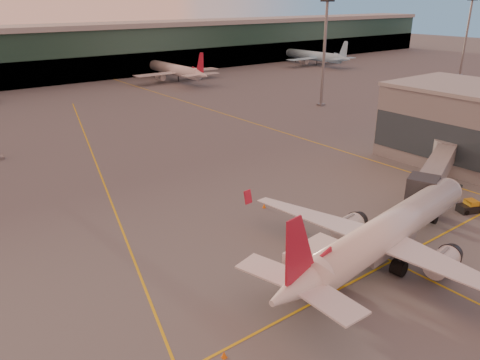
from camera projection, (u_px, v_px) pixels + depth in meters
ground at (405, 302)px, 42.30m from camera, size 600.00×600.00×0.00m
taxi_markings at (122, 179)px, 70.96m from camera, size 100.12×173.00×0.01m
terminal at (7, 57)px, 143.71m from camera, size 400.00×20.00×17.60m
gate_building at (465, 124)px, 77.08m from camera, size 18.40×22.40×12.60m
mast_east_near at (325, 45)px, 113.90m from camera, size 2.40×2.40×25.60m
mast_east_far at (467, 32)px, 159.50m from camera, size 2.40×2.40×25.60m
main_airplane at (385, 234)px, 47.35m from camera, size 34.13×30.87×10.31m
jet_bridge at (438, 167)px, 65.49m from camera, size 21.69×10.96×5.34m
catering_truck at (312, 264)px, 43.56m from camera, size 5.93×3.13×4.40m
pushback_tug at (471, 207)px, 59.90m from camera, size 3.55×2.77×1.62m
cone_tail at (224, 355)px, 35.69m from camera, size 0.45×0.45×0.57m
cone_wing_left at (264, 206)px, 61.19m from camera, size 0.46×0.46×0.59m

